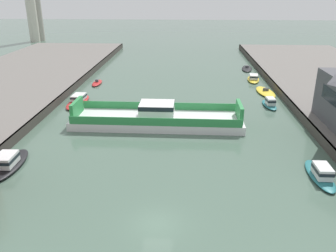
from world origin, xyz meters
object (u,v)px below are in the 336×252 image
object	(u,v)px
moored_boat_mid_left	(97,83)
moored_boat_far_left	(321,173)
moored_boat_upstream_a	(8,162)
moored_boat_upstream_b	(270,103)
chain_ferry	(157,118)
moored_boat_mid_right	(247,68)
moored_boat_far_right	(253,78)
moored_boat_near_right	(266,92)
moored_boat_near_left	(78,100)

from	to	relation	value
moored_boat_mid_left	moored_boat_far_left	size ratio (longest dim) A/B	0.77
moored_boat_upstream_a	moored_boat_upstream_b	xyz separation A→B (m)	(32.32, 22.53, -0.06)
chain_ferry	moored_boat_mid_left	bearing A→B (deg)	122.81
moored_boat_mid_right	moored_boat_far_right	distance (m)	10.80
moored_boat_far_right	moored_boat_upstream_a	world-z (taller)	moored_boat_upstream_a
moored_boat_near_right	moored_boat_upstream_a	size ratio (longest dim) A/B	1.04
chain_ferry	moored_boat_near_left	bearing A→B (deg)	147.02
moored_boat_mid_right	moored_boat_upstream_a	size ratio (longest dim) A/B	0.99
moored_boat_mid_left	moored_boat_upstream_a	bearing A→B (deg)	-91.38
moored_boat_mid_left	moored_boat_upstream_b	size ratio (longest dim) A/B	0.94
moored_boat_near_left	moored_boat_upstream_b	distance (m)	31.56
chain_ferry	moored_boat_far_left	xyz separation A→B (m)	(17.69, -14.05, -0.40)
moored_boat_upstream_a	moored_boat_far_left	bearing A→B (deg)	-0.84
moored_boat_mid_right	moored_boat_upstream_b	world-z (taller)	moored_boat_upstream_b
chain_ferry	moored_boat_near_right	bearing A→B (deg)	42.14
chain_ferry	moored_boat_near_right	world-z (taller)	chain_ferry
moored_boat_far_left	moored_boat_upstream_b	world-z (taller)	moored_boat_far_left
chain_ferry	moored_boat_upstream_b	xyz separation A→B (m)	(17.56, 8.96, -0.42)
moored_boat_mid_right	moored_boat_far_left	world-z (taller)	moored_boat_far_left
chain_ferry	moored_boat_far_right	world-z (taller)	chain_ferry
chain_ferry	moored_boat_far_right	distance (m)	31.79
moored_boat_near_right	moored_boat_mid_right	bearing A→B (deg)	90.68
chain_ferry	moored_boat_far_left	bearing A→B (deg)	-38.47
moored_boat_near_right	moored_boat_upstream_a	bearing A→B (deg)	-137.65
chain_ferry	moored_boat_upstream_b	world-z (taller)	chain_ferry
chain_ferry	moored_boat_mid_left	xyz separation A→B (m)	(-13.91, 21.58, -0.76)
moored_boat_near_right	moored_boat_mid_left	world-z (taller)	moored_boat_near_right
moored_boat_near_right	moored_boat_mid_right	size ratio (longest dim) A/B	1.05
moored_boat_mid_left	moored_boat_mid_right	bearing A→B (deg)	25.66
moored_boat_near_right	moored_boat_far_left	distance (m)	30.81
chain_ferry	moored_boat_upstream_a	size ratio (longest dim) A/B	3.12
moored_boat_near_left	moored_boat_near_right	size ratio (longest dim) A/B	1.03
moored_boat_near_left	moored_boat_far_right	size ratio (longest dim) A/B	1.11
moored_boat_far_right	moored_boat_upstream_a	distance (m)	51.52
moored_boat_near_left	moored_boat_mid_left	distance (m)	12.49
chain_ferry	moored_boat_upstream_a	xyz separation A→B (m)	(-14.76, -13.58, -0.36)
moored_boat_near_left	moored_boat_far_left	size ratio (longest dim) A/B	1.21
moored_boat_far_right	moored_boat_mid_left	bearing A→B (deg)	-171.66
chain_ferry	moored_boat_far_right	size ratio (longest dim) A/B	3.22
moored_boat_far_left	moored_boat_far_right	size ratio (longest dim) A/B	0.92
moored_boat_near_left	moored_boat_mid_left	xyz separation A→B (m)	(0.09, 12.49, -0.27)
moored_boat_upstream_b	moored_boat_far_left	bearing A→B (deg)	-89.67
moored_boat_far_left	moored_boat_far_right	xyz separation A→B (m)	(0.25, 40.30, -0.10)
moored_boat_mid_left	moored_boat_mid_right	distance (m)	35.69
moored_boat_near_right	moored_boat_upstream_a	distance (m)	45.01
moored_boat_mid_left	moored_boat_upstream_b	distance (m)	33.91
moored_boat_far_left	moored_boat_upstream_a	xyz separation A→B (m)	(-32.45, 0.48, 0.04)
moored_boat_upstream_b	chain_ferry	bearing A→B (deg)	-152.97
moored_boat_mid_left	chain_ferry	bearing A→B (deg)	-57.19
moored_boat_mid_left	moored_boat_upstream_a	size ratio (longest dim) A/B	0.68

